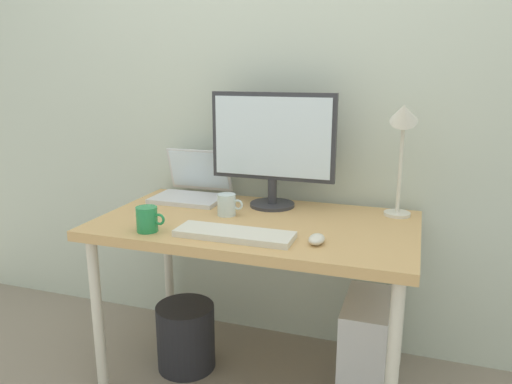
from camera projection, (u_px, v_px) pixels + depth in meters
name	position (u px, v px, depth m)	size (l,w,h in m)	color
ground_plane	(256.00, 376.00, 2.17)	(6.00, 6.00, 0.00)	gray
back_wall	(285.00, 74.00, 2.24)	(4.40, 0.04, 2.60)	silver
desk	(256.00, 236.00, 2.01)	(1.28, 0.72, 0.72)	tan
monitor	(273.00, 143.00, 2.13)	(0.55, 0.20, 0.50)	#333338
laptop	(193.00, 186.00, 2.33)	(0.32, 0.28, 0.22)	silver
desk_lamp	(403.00, 132.00, 1.95)	(0.11, 0.16, 0.50)	silver
keyboard	(234.00, 234.00, 1.79)	(0.44, 0.14, 0.02)	silver
mouse	(317.00, 239.00, 1.73)	(0.06, 0.09, 0.03)	silver
coffee_mug	(147.00, 219.00, 1.85)	(0.12, 0.08, 0.10)	#268C4C
glass_cup	(227.00, 205.00, 2.06)	(0.11, 0.08, 0.09)	silver
computer_tower	(365.00, 347.00, 2.02)	(0.18, 0.36, 0.42)	silver
wastebasket	(186.00, 336.00, 2.21)	(0.26, 0.26, 0.30)	#232328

